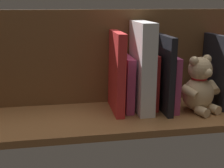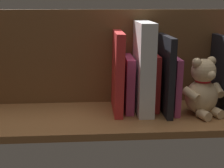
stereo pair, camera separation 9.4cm
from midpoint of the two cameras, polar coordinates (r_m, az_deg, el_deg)
ground_plane at (r=97.58cm, az=2.77°, el=-6.47°), size 112.23×30.44×2.20cm
shelf_back_panel at (r=105.04cm, az=2.10°, el=5.21°), size 112.23×1.50×33.20cm
book_3 at (r=107.34cm, az=22.93°, el=1.95°), size 2.14×16.85×24.94cm
teddy_bear at (r=100.63cm, az=19.80°, el=-1.05°), size 14.44×14.34×18.84cm
book_4 at (r=101.62cm, az=14.22°, el=0.13°), size 1.96×17.06×18.51cm
book_5 at (r=98.95cm, az=12.92°, el=1.85°), size 1.96×19.15×25.35cm
book_6 at (r=101.80cm, az=10.84°, el=0.46°), size 1.69×13.15×18.84cm
dictionary_thick_white at (r=97.35cm, az=8.90°, el=3.13°), size 4.91×17.58×29.63cm
book_7 at (r=99.39cm, az=5.88°, el=0.10°), size 3.02×14.47×18.26cm
book_8 at (r=96.56cm, az=3.91°, el=2.23°), size 3.32×17.07×26.58cm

